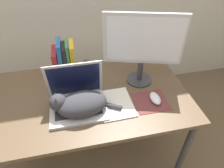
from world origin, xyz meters
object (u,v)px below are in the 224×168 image
object	(u,v)px
cat	(79,104)
notepad	(116,104)
laptop	(77,100)
book_row	(64,59)
webcam	(86,62)
computer_mouse	(155,98)
external_monitor	(143,45)

from	to	relation	value
cat	notepad	size ratio (longest dim) A/B	1.55
laptop	book_row	xyz separation A→B (m)	(-0.06, 0.36, 0.06)
cat	book_row	bearing A→B (deg)	99.37
notepad	webcam	distance (m)	0.47
notepad	cat	bearing A→B (deg)	-174.97
notepad	book_row	bearing A→B (deg)	126.12
cat	webcam	world-z (taller)	cat
computer_mouse	notepad	bearing A→B (deg)	174.86
cat	computer_mouse	size ratio (longest dim) A/B	3.69
external_monitor	notepad	distance (m)	0.40
laptop	book_row	distance (m)	0.37
book_row	notepad	world-z (taller)	book_row
book_row	webcam	distance (m)	0.18
computer_mouse	book_row	world-z (taller)	book_row
laptop	book_row	bearing A→B (deg)	99.37
computer_mouse	book_row	xyz separation A→B (m)	(-0.54, 0.42, 0.10)
external_monitor	webcam	world-z (taller)	external_monitor
laptop	external_monitor	world-z (taller)	external_monitor
book_row	notepad	xyz separation A→B (m)	(0.29, -0.40, -0.11)
laptop	external_monitor	size ratio (longest dim) A/B	0.69
laptop	notepad	xyz separation A→B (m)	(0.23, -0.04, -0.05)
book_row	webcam	world-z (taller)	book_row
webcam	cat	bearing A→B (deg)	-100.93
external_monitor	computer_mouse	distance (m)	0.34
book_row	external_monitor	bearing A→B (deg)	-21.79
computer_mouse	book_row	distance (m)	0.69
external_monitor	book_row	size ratio (longest dim) A/B	1.88
cat	book_row	distance (m)	0.43
computer_mouse	book_row	size ratio (longest dim) A/B	0.44
laptop	webcam	world-z (taller)	laptop
cat	external_monitor	xyz separation A→B (m)	(0.44, 0.21, 0.22)
computer_mouse	notepad	world-z (taller)	computer_mouse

